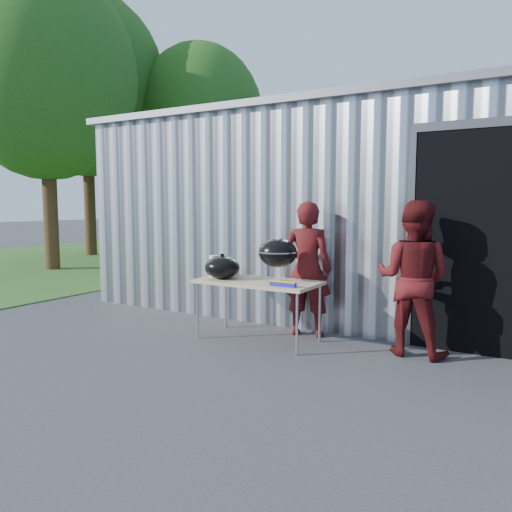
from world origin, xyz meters
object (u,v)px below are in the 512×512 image
Objects in this scene: person_cook at (307,269)px; person_bystander at (413,278)px; kettle_grill at (278,247)px; folding_table at (258,284)px.

person_cook is 1.36m from person_bystander.
person_bystander reaches higher than kettle_grill.
person_cook reaches higher than kettle_grill.
person_cook is (0.42, 0.53, 0.15)m from folding_table.
folding_table is 0.52m from kettle_grill.
folding_table is 0.87× the size of person_cook.
kettle_grill is 0.55× the size of person_cook.
folding_table is 1.58× the size of kettle_grill.
folding_table is at bearing 14.83° from person_bystander.
person_bystander is (1.54, 0.31, -0.30)m from kettle_grill.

